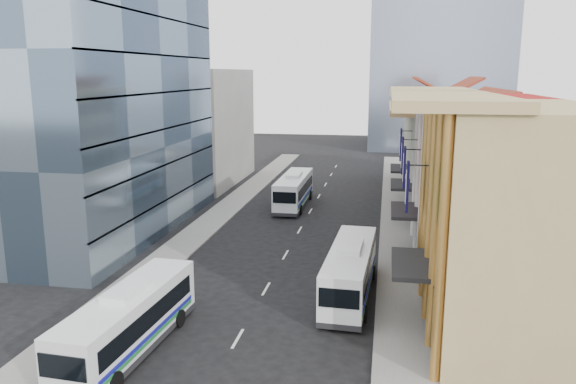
% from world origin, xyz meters
% --- Properties ---
extents(ground, '(200.00, 200.00, 0.00)m').
position_xyz_m(ground, '(0.00, 0.00, 0.00)').
color(ground, black).
rests_on(ground, ground).
extents(sidewalk_right, '(3.00, 90.00, 0.15)m').
position_xyz_m(sidewalk_right, '(8.50, 22.00, 0.07)').
color(sidewalk_right, slate).
rests_on(sidewalk_right, ground).
extents(sidewalk_left, '(3.00, 90.00, 0.15)m').
position_xyz_m(sidewalk_left, '(-8.50, 22.00, 0.07)').
color(sidewalk_left, slate).
rests_on(sidewalk_left, ground).
extents(shophouse_tan, '(8.00, 14.00, 12.00)m').
position_xyz_m(shophouse_tan, '(14.00, 5.00, 6.00)').
color(shophouse_tan, tan).
rests_on(shophouse_tan, ground).
extents(shophouse_red, '(8.00, 10.00, 12.00)m').
position_xyz_m(shophouse_red, '(14.00, 17.00, 6.00)').
color(shophouse_red, '#A61512').
rests_on(shophouse_red, ground).
extents(shophouse_cream_near, '(8.00, 9.00, 10.00)m').
position_xyz_m(shophouse_cream_near, '(14.00, 26.50, 5.00)').
color(shophouse_cream_near, beige).
rests_on(shophouse_cream_near, ground).
extents(shophouse_cream_mid, '(8.00, 9.00, 10.00)m').
position_xyz_m(shophouse_cream_mid, '(14.00, 35.50, 5.00)').
color(shophouse_cream_mid, beige).
rests_on(shophouse_cream_mid, ground).
extents(shophouse_cream_far, '(8.00, 12.00, 11.00)m').
position_xyz_m(shophouse_cream_far, '(14.00, 46.00, 5.50)').
color(shophouse_cream_far, beige).
rests_on(shophouse_cream_far, ground).
extents(office_tower, '(12.00, 26.00, 30.00)m').
position_xyz_m(office_tower, '(-17.00, 19.00, 15.00)').
color(office_tower, '#425569').
rests_on(office_tower, ground).
extents(office_block_far, '(10.00, 18.00, 14.00)m').
position_xyz_m(office_block_far, '(-16.00, 42.00, 7.00)').
color(office_block_far, gray).
rests_on(office_block_far, ground).
extents(bus_left_near, '(3.15, 10.77, 3.41)m').
position_xyz_m(bus_left_near, '(-4.88, -1.25, 1.71)').
color(bus_left_near, silver).
rests_on(bus_left_near, ground).
extents(bus_left_far, '(2.59, 10.98, 3.52)m').
position_xyz_m(bus_left_far, '(-2.00, 30.94, 1.76)').
color(bus_left_far, silver).
rests_on(bus_left_far, ground).
extents(bus_right, '(2.96, 10.78, 3.43)m').
position_xyz_m(bus_right, '(5.37, 7.72, 1.71)').
color(bus_right, silver).
rests_on(bus_right, ground).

